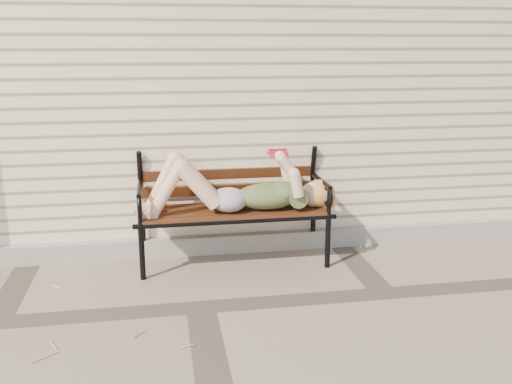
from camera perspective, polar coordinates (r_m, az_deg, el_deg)
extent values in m
plane|color=gray|center=(3.76, -5.55, -11.40)|extent=(80.00, 80.00, 0.00)
cube|color=#F7E4C1|center=(6.38, -8.01, 13.15)|extent=(8.00, 4.00, 3.00)
cube|color=#A29D93|center=(4.63, -6.49, -5.34)|extent=(8.00, 0.10, 0.15)
cylinder|color=black|center=(4.16, -11.34, -5.90)|extent=(0.04, 0.04, 0.42)
cylinder|color=black|center=(4.55, -11.23, -4.07)|extent=(0.04, 0.04, 0.42)
cylinder|color=black|center=(4.33, 7.19, -4.88)|extent=(0.04, 0.04, 0.42)
cylinder|color=black|center=(4.71, 5.73, -3.22)|extent=(0.04, 0.04, 0.42)
cube|color=#4F2E14|center=(4.32, -2.28, -1.91)|extent=(1.41, 0.46, 0.03)
cylinder|color=black|center=(4.13, -1.90, -2.97)|extent=(1.49, 0.04, 0.04)
cylinder|color=black|center=(4.53, -2.63, -1.39)|extent=(1.49, 0.04, 0.04)
torus|color=black|center=(4.52, -2.86, 4.85)|extent=(0.26, 0.03, 0.26)
ellipsoid|color=#093A41|center=(4.31, 1.18, -0.42)|extent=(0.50, 0.29, 0.20)
ellipsoid|color=#093A41|center=(4.32, 2.64, 0.06)|extent=(0.24, 0.28, 0.15)
ellipsoid|color=#A5A4A9|center=(4.27, -2.74, -0.78)|extent=(0.28, 0.32, 0.18)
sphere|color=beige|center=(4.39, 5.83, -0.21)|extent=(0.20, 0.20, 0.20)
ellipsoid|color=tan|center=(4.40, 6.42, -0.13)|extent=(0.23, 0.24, 0.21)
cube|color=#A51228|center=(4.24, 2.20, 4.23)|extent=(0.13, 0.02, 0.02)
cube|color=white|center=(4.21, 2.30, 3.80)|extent=(0.13, 0.08, 0.05)
cube|color=white|center=(4.29, 2.08, 3.99)|extent=(0.13, 0.08, 0.05)
cube|color=#A51228|center=(4.21, 2.31, 3.84)|extent=(0.14, 0.09, 0.05)
cube|color=#A51228|center=(4.29, 2.08, 4.05)|extent=(0.14, 0.09, 0.05)
cylinder|color=#DBCC6B|center=(3.59, -13.19, -13.03)|extent=(0.09, 0.07, 0.01)
cylinder|color=#DBCC6B|center=(3.71, -13.79, -12.05)|extent=(0.04, 0.17, 0.01)
cylinder|color=#DBCC6B|center=(4.20, -15.39, -8.95)|extent=(0.10, 0.03, 0.01)
cylinder|color=#DBCC6B|center=(3.66, -12.90, -12.44)|extent=(0.07, 0.10, 0.01)
cylinder|color=#DBCC6B|center=(3.45, -21.60, -14.91)|extent=(0.14, 0.06, 0.01)
cylinder|color=#DBCC6B|center=(3.41, -14.86, -14.71)|extent=(0.03, 0.11, 0.01)
cylinder|color=#DBCC6B|center=(3.07, -11.20, -18.00)|extent=(0.15, 0.05, 0.01)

